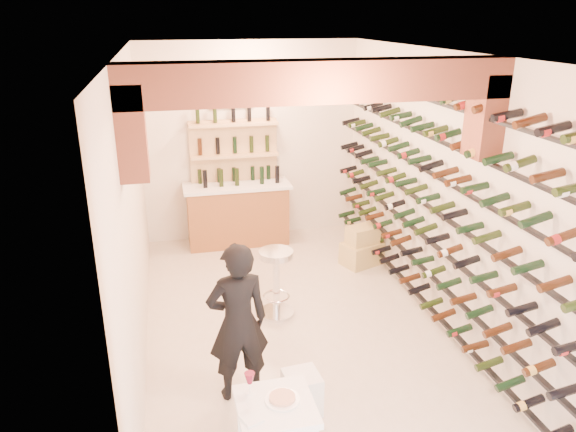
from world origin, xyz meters
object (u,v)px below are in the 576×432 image
object	(u,v)px
chrome_barstool	(276,278)
back_counter	(238,213)
wine_rack	(419,195)
person	(238,322)
white_stool	(302,393)
crate_lower	(362,253)
tasting_table	(275,420)

from	to	relation	value
chrome_barstool	back_counter	bearing A→B (deg)	93.53
wine_rack	person	distance (m)	2.72
white_stool	crate_lower	distance (m)	3.41
back_counter	chrome_barstool	distance (m)	2.37
wine_rack	chrome_barstool	distance (m)	2.00
person	crate_lower	bearing A→B (deg)	-136.65
white_stool	person	xyz separation A→B (m)	(-0.54, 0.38, 0.61)
back_counter	tasting_table	xyz separation A→B (m)	(-0.41, -5.03, 0.16)
tasting_table	person	bearing A→B (deg)	94.54
white_stool	crate_lower	xyz separation A→B (m)	(1.69, 2.96, -0.03)
wine_rack	tasting_table	xyz separation A→B (m)	(-2.24, -2.38, -0.86)
wine_rack	chrome_barstool	xyz separation A→B (m)	(-1.68, 0.28, -1.05)
tasting_table	person	distance (m)	1.24
back_counter	chrome_barstool	world-z (taller)	back_counter
back_counter	crate_lower	bearing A→B (deg)	-35.66
back_counter	white_stool	xyz separation A→B (m)	(0.01, -4.18, -0.33)
tasting_table	white_stool	distance (m)	1.07
tasting_table	white_stool	world-z (taller)	tasting_table
back_counter	chrome_barstool	size ratio (longest dim) A/B	1.96
tasting_table	crate_lower	distance (m)	4.39
wine_rack	back_counter	bearing A→B (deg)	124.66
crate_lower	person	bearing A→B (deg)	-130.71
wine_rack	tasting_table	distance (m)	3.38
crate_lower	back_counter	bearing A→B (deg)	144.34
white_stool	chrome_barstool	bearing A→B (deg)	85.83
wine_rack	person	xyz separation A→B (m)	(-2.35, -1.15, -0.73)
white_stool	crate_lower	bearing A→B (deg)	60.35
chrome_barstool	crate_lower	size ratio (longest dim) A/B	1.52
white_stool	chrome_barstool	world-z (taller)	chrome_barstool
person	crate_lower	world-z (taller)	person
white_stool	tasting_table	bearing A→B (deg)	-116.67
wine_rack	person	world-z (taller)	wine_rack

